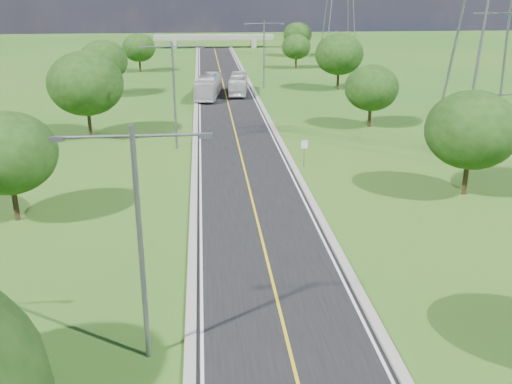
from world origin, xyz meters
The scene contains 20 objects.
ground centered at (0.00, 60.00, 0.00)m, with size 260.00×260.00×0.00m, color #215818.
road centered at (0.00, 66.00, 0.03)m, with size 8.00×150.00×0.06m, color black.
curb_left centered at (-4.25, 66.00, 0.11)m, with size 0.50×150.00×0.22m, color gray.
curb_right centered at (4.25, 66.00, 0.11)m, with size 0.50×150.00×0.22m, color gray.
speed_limit_sign centered at (5.20, 37.98, 1.60)m, with size 0.55×0.09×2.40m.
overpass centered at (0.00, 140.00, 2.41)m, with size 30.00×3.00×3.20m.
streetlight_near_left centered at (-6.00, 12.00, 5.94)m, with size 5.90×0.25×10.00m.
streetlight_mid_left centered at (-6.00, 45.00, 5.94)m, with size 5.90×0.25×10.00m.
streetlight_far_right centered at (6.00, 78.00, 5.94)m, with size 5.90×0.25×10.00m.
tree_lb centered at (-16.00, 28.00, 4.64)m, with size 6.30×6.30×7.33m.
tree_lc centered at (-15.00, 50.00, 5.58)m, with size 7.56×7.56×8.79m.
tree_ld centered at (-17.00, 74.00, 4.95)m, with size 6.72×6.72×7.82m.
tree_le centered at (-14.50, 98.00, 4.33)m, with size 5.88×5.88×6.84m.
tree_rb centered at (16.00, 30.00, 4.95)m, with size 6.72×6.72×7.82m.
tree_rc centered at (15.00, 52.00, 4.33)m, with size 5.88×5.88×6.84m.
tree_rd centered at (17.00, 76.00, 5.27)m, with size 7.14×7.14×8.30m.
tree_re centered at (14.50, 100.00, 4.02)m, with size 5.46×5.46×6.35m.
tree_rf centered at (18.00, 120.00, 4.64)m, with size 6.30×6.30×7.33m.
bus_outbound centered at (1.85, 73.81, 1.44)m, with size 2.32×9.93×2.77m, color silver.
bus_inbound centered at (-2.49, 71.24, 1.59)m, with size 2.56×10.96×3.05m, color silver.
Camera 1 is at (-3.39, -8.70, 14.78)m, focal length 40.00 mm.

